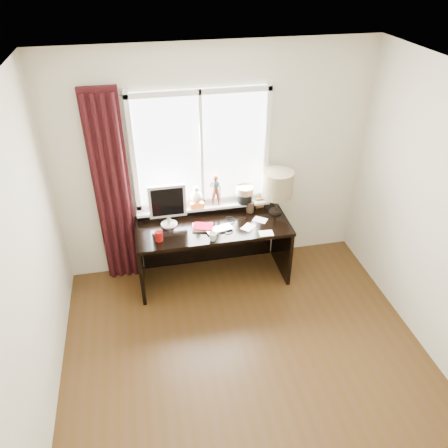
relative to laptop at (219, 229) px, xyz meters
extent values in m
cube|color=#412A0F|center=(0.05, -1.52, -0.76)|extent=(3.50, 4.00, 0.00)
cube|color=white|center=(0.05, -1.52, 1.84)|extent=(3.50, 4.00, 0.00)
cube|color=beige|center=(0.05, 0.48, 0.54)|extent=(3.50, 0.00, 2.60)
cube|color=beige|center=(-1.70, -1.52, 0.54)|extent=(0.00, 4.00, 2.60)
imported|color=silver|center=(0.00, 0.00, 0.00)|extent=(0.32, 0.24, 0.02)
imported|color=white|center=(-0.10, -0.17, 0.03)|extent=(0.12, 0.12, 0.09)
cylinder|color=#790806|center=(-0.65, -0.06, 0.04)|extent=(0.08, 0.08, 0.11)
cube|color=white|center=(-0.10, 0.47, 0.74)|extent=(1.40, 0.02, 1.30)
cube|color=silver|center=(-0.10, 0.44, 0.11)|extent=(1.50, 0.05, 0.05)
cube|color=silver|center=(-0.10, 0.44, 1.36)|extent=(1.50, 0.05, 0.05)
cube|color=silver|center=(-0.83, 0.44, 0.74)|extent=(0.05, 0.05, 1.40)
cube|color=silver|center=(0.62, 0.44, 0.74)|extent=(0.05, 0.05, 1.40)
cube|color=silver|center=(-0.10, 0.44, 0.74)|extent=(0.03, 0.05, 1.30)
cube|color=silver|center=(-0.10, 0.39, 0.07)|extent=(1.52, 0.18, 0.03)
cylinder|color=#680210|center=(-0.53, 0.37, 0.22)|extent=(0.15, 0.15, 0.27)
cube|color=gold|center=(-0.18, 0.38, 0.12)|extent=(0.15, 0.12, 0.06)
sphere|color=beige|center=(-0.18, 0.38, 0.21)|extent=(0.13, 0.13, 0.13)
sphere|color=beige|center=(-0.18, 0.38, 0.31)|extent=(0.07, 0.07, 0.07)
imported|color=brown|center=(0.04, 0.38, 0.28)|extent=(0.15, 0.12, 0.38)
cylinder|color=#1E4C51|center=(0.04, 0.37, 0.36)|extent=(0.10, 0.10, 0.05)
cylinder|color=black|center=(0.37, 0.36, 0.15)|extent=(0.16, 0.16, 0.12)
cylinder|color=#8C6B4C|center=(0.37, 0.36, 0.25)|extent=(0.20, 0.20, 0.08)
cube|color=black|center=(-1.08, 0.40, 0.36)|extent=(0.38, 0.05, 2.25)
cylinder|color=black|center=(-1.22, 0.37, 0.34)|extent=(0.06, 0.06, 2.20)
cylinder|color=black|center=(-1.13, 0.37, 0.34)|extent=(0.06, 0.06, 2.20)
cylinder|color=black|center=(-1.04, 0.37, 0.34)|extent=(0.06, 0.06, 2.20)
cylinder|color=black|center=(-0.95, 0.37, 0.34)|extent=(0.06, 0.06, 2.20)
cube|color=black|center=(-0.05, 0.11, -0.03)|extent=(1.70, 0.70, 0.04)
cube|color=black|center=(-0.88, 0.11, -0.41)|extent=(0.04, 0.64, 0.71)
cube|color=black|center=(0.78, 0.11, -0.41)|extent=(0.04, 0.64, 0.71)
cube|color=black|center=(-0.05, 0.45, -0.41)|extent=(1.60, 0.03, 0.71)
cylinder|color=beige|center=(-0.52, 0.21, 0.00)|extent=(0.18, 0.18, 0.01)
cylinder|color=beige|center=(-0.52, 0.21, 0.05)|extent=(0.04, 0.04, 0.10)
cube|color=beige|center=(-0.52, 0.21, 0.29)|extent=(0.40, 0.04, 0.38)
cube|color=black|center=(-0.52, 0.19, 0.29)|extent=(0.34, 0.01, 0.32)
cube|color=beige|center=(-0.17, 0.08, 0.00)|extent=(0.24, 0.19, 0.02)
cube|color=maroon|center=(-0.16, 0.07, 0.01)|extent=(0.25, 0.21, 0.01)
cylinder|color=black|center=(0.43, 0.30, 0.05)|extent=(0.09, 0.09, 0.12)
cylinder|color=black|center=(0.41, 0.31, 0.10)|extent=(0.01, 0.01, 0.22)
cylinder|color=black|center=(0.44, 0.29, 0.08)|extent=(0.01, 0.01, 0.19)
cylinder|color=black|center=(0.43, 0.32, 0.11)|extent=(0.01, 0.01, 0.25)
cylinder|color=black|center=(0.44, 0.31, 0.07)|extent=(0.01, 0.01, 0.17)
cube|color=gold|center=(0.56, 0.36, 0.05)|extent=(0.10, 0.03, 0.13)
cube|color=#996633|center=(0.56, 0.35, 0.05)|extent=(0.08, 0.02, 0.10)
cylinder|color=black|center=(0.71, 0.23, 0.00)|extent=(0.14, 0.14, 0.03)
cylinder|color=black|center=(0.71, 0.23, 0.13)|extent=(0.03, 0.03, 0.22)
cylinder|color=tan|center=(0.71, 0.23, 0.36)|extent=(0.35, 0.35, 0.30)
cube|color=white|center=(0.48, -0.17, -0.01)|extent=(0.16, 0.12, 0.00)
cube|color=white|center=(0.49, 0.10, -0.01)|extent=(0.19, 0.18, 0.00)
cube|color=white|center=(0.32, -0.01, -0.01)|extent=(0.18, 0.18, 0.00)
torus|color=black|center=(0.08, -0.04, -0.01)|extent=(0.13, 0.13, 0.01)
torus|color=black|center=(0.15, 0.13, -0.01)|extent=(0.11, 0.11, 0.01)
torus|color=black|center=(0.16, 0.19, -0.01)|extent=(0.12, 0.12, 0.01)
camera|label=1|loc=(-0.74, -3.85, 2.65)|focal=35.00mm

